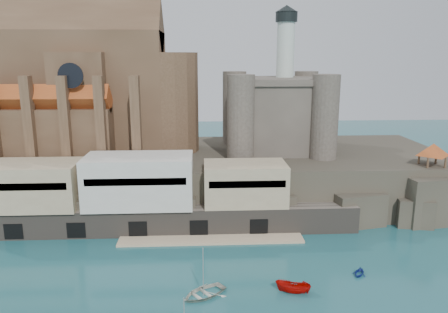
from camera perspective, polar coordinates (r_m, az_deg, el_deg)
ground at (r=56.47m, az=-3.38°, el=-18.33°), size 300.00×300.00×0.00m
promontory at (r=90.95m, az=-3.39°, el=-2.58°), size 100.00×36.00×10.00m
quay at (r=75.80m, az=-11.09°, el=-5.12°), size 70.00×12.00×13.05m
church at (r=93.72m, az=-18.47°, el=7.94°), size 47.00×25.93×30.51m
castle_keep at (r=91.29m, az=6.82°, el=5.99°), size 21.20×21.20×29.30m
rock_outcrop at (r=88.52m, az=25.13°, el=-4.88°), size 14.50×10.50×8.70m
pavilion at (r=86.56m, az=25.64°, el=0.65°), size 6.40×6.40×5.40m
boat_5 at (r=58.81m, az=8.97°, el=-17.10°), size 2.09×2.06×4.50m
boat_6 at (r=57.58m, az=-2.70°, el=-17.65°), size 3.56×4.24×6.06m
boat_7 at (r=64.86m, az=17.23°, el=-14.52°), size 2.74×2.54×2.72m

